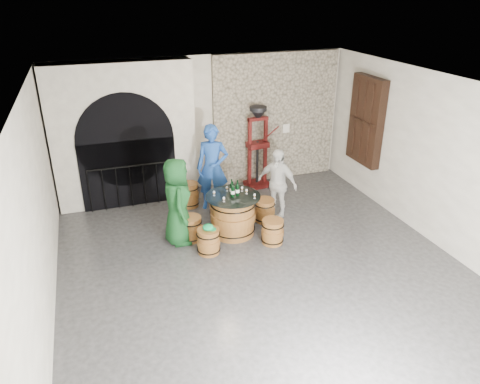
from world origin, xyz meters
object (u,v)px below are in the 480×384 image
object	(u,v)px
wine_bottle_left	(233,191)
wine_bottle_center	(237,189)
barrel_stool_near_right	(273,232)
wine_bottle_right	(232,188)
barrel_stool_near_left	(209,241)
side_barrel	(190,195)
person_green	(177,202)
person_blue	(213,168)
corking_press	(258,141)
person_white	(277,183)
barrel_table	(233,215)
barrel_stool_far	(219,205)
barrel_stool_left	(191,228)
barrel_stool_right	(265,210)

from	to	relation	value
wine_bottle_left	wine_bottle_center	size ratio (longest dim) A/B	1.00
barrel_stool_near_right	wine_bottle_right	size ratio (longest dim) A/B	1.53
barrel_stool_near_left	wine_bottle_right	world-z (taller)	wine_bottle_right
wine_bottle_left	side_barrel	distance (m)	1.78
person_green	wine_bottle_center	xyz separation A→B (m)	(1.19, -0.06, 0.11)
barrel_stool_near_left	wine_bottle_center	bearing A→B (deg)	35.26
person_blue	wine_bottle_right	size ratio (longest dim) A/B	5.94
corking_press	barrel_stool_near_right	bearing A→B (deg)	-110.65
person_white	wine_bottle_center	xyz separation A→B (m)	(-1.03, -0.43, 0.20)
person_blue	corking_press	size ratio (longest dim) A/B	0.95
person_green	wine_bottle_center	size ratio (longest dim) A/B	5.33
person_blue	wine_bottle_right	xyz separation A→B (m)	(0.05, -1.21, 0.01)
barrel_table	barrel_stool_far	size ratio (longest dim) A/B	2.20
person_blue	wine_bottle_right	distance (m)	1.21
person_blue	wine_bottle_center	distance (m)	1.31
barrel_stool_near_left	side_barrel	size ratio (longest dim) A/B	0.87
barrel_stool_left	wine_bottle_right	size ratio (longest dim) A/B	1.53
person_blue	person_white	world-z (taller)	person_blue
person_green	wine_bottle_center	distance (m)	1.20
barrel_stool_right	person_white	size ratio (longest dim) A/B	0.32
person_white	person_green	bearing A→B (deg)	-119.15
person_blue	wine_bottle_left	size ratio (longest dim) A/B	5.94
wine_bottle_left	corking_press	distance (m)	2.51
barrel_stool_right	person_green	distance (m)	2.02
barrel_table	barrel_stool_near_left	world-z (taller)	barrel_table
barrel_stool_far	barrel_stool_near_left	size ratio (longest dim) A/B	1.00
barrel_stool_near_right	person_blue	size ratio (longest dim) A/B	0.26
barrel_stool_far	wine_bottle_left	world-z (taller)	wine_bottle_left
barrel_stool_near_left	person_green	world-z (taller)	person_green
barrel_stool_left	barrel_stool_right	xyz separation A→B (m)	(1.67, 0.26, 0.00)
person_blue	wine_bottle_center	xyz separation A→B (m)	(0.14, -1.30, 0.01)
barrel_stool_far	wine_bottle_center	distance (m)	1.14
person_white	wine_bottle_right	bearing A→B (deg)	-111.85
barrel_stool_near_left	person_white	xyz separation A→B (m)	(1.79, 0.96, 0.53)
barrel_stool_left	barrel_stool_near_right	size ratio (longest dim) A/B	1.00
barrel_stool_far	person_white	bearing A→B (deg)	-21.03
barrel_stool_right	wine_bottle_left	xyz separation A→B (m)	(-0.82, -0.34, 0.73)
barrel_table	person_green	size ratio (longest dim) A/B	0.63
barrel_stool_left	barrel_table	bearing A→B (deg)	-2.28
barrel_stool_far	wine_bottle_center	size ratio (longest dim) A/B	1.53
barrel_stool_right	barrel_stool_near_left	bearing A→B (deg)	-150.13
barrel_stool_near_right	person_white	bearing A→B (deg)	63.35
barrel_table	wine_bottle_left	bearing A→B (deg)	-110.03
person_blue	corking_press	xyz separation A→B (m)	(1.36, 0.79, 0.22)
barrel_stool_far	barrel_stool_near_right	world-z (taller)	same
barrel_stool_near_left	corking_press	bearing A→B (deg)	53.00
barrel_stool_right	person_blue	size ratio (longest dim) A/B	0.26
barrel_stool_near_right	barrel_stool_left	bearing A→B (deg)	156.59
person_white	wine_bottle_center	bearing A→B (deg)	-106.13
barrel_stool_left	person_blue	world-z (taller)	person_blue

